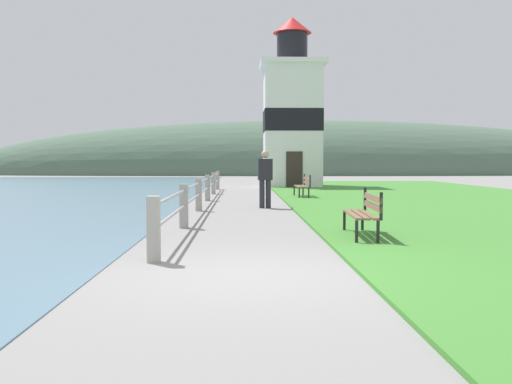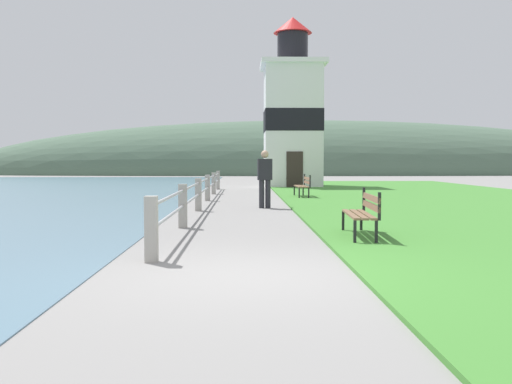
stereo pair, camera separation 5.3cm
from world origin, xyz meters
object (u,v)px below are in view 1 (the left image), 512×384
Objects in this scene: park_bench_near at (365,211)px; lighthouse at (292,115)px; person_strolling at (265,177)px; park_bench_midway at (303,185)px.

park_bench_near is 22.18m from lighthouse.
lighthouse reaches higher than park_bench_near.
park_bench_near is 1.04× the size of person_strolling.
lighthouse is 15.20m from person_strolling.
person_strolling is (-1.60, 7.16, 0.44)m from park_bench_near.
park_bench_midway is (0.13, 12.03, -0.00)m from park_bench_near.
person_strolling is (-2.11, -14.73, -3.09)m from lighthouse.
park_bench_midway is 0.18× the size of lighthouse.
person_strolling is at bearing 69.04° from park_bench_midway.
park_bench_near is at bearing -91.34° from lighthouse.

